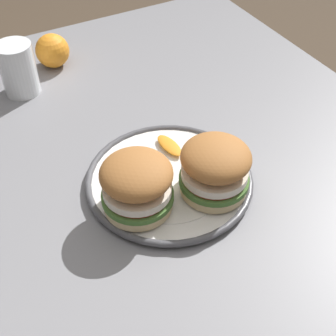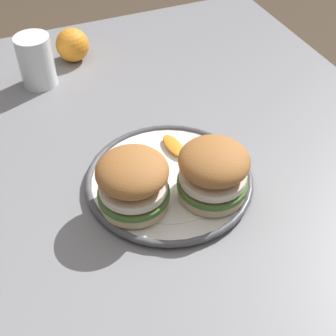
# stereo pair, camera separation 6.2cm
# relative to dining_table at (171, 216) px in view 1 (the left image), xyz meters

# --- Properties ---
(dining_table) EXTENTS (1.32, 1.04, 0.71)m
(dining_table) POSITION_rel_dining_table_xyz_m (0.00, 0.00, 0.00)
(dining_table) COLOR gray
(dining_table) RESTS_ON ground
(dinner_plate) EXTENTS (0.30, 0.30, 0.02)m
(dinner_plate) POSITION_rel_dining_table_xyz_m (0.01, 0.00, 0.09)
(dinner_plate) COLOR white
(dinner_plate) RESTS_ON dining_table
(sandwich_half_left) EXTENTS (0.14, 0.14, 0.10)m
(sandwich_half_left) POSITION_rel_dining_table_xyz_m (-0.06, -0.05, 0.15)
(sandwich_half_left) COLOR beige
(sandwich_half_left) RESTS_ON dinner_plate
(sandwich_half_right) EXTENTS (0.15, 0.15, 0.10)m
(sandwich_half_right) POSITION_rel_dining_table_xyz_m (-0.03, 0.08, 0.15)
(sandwich_half_right) COLOR beige
(sandwich_half_right) RESTS_ON dinner_plate
(orange_peel_curled) EXTENTS (0.08, 0.08, 0.01)m
(orange_peel_curled) POSITION_rel_dining_table_xyz_m (0.03, -0.08, 0.10)
(orange_peel_curled) COLOR orange
(orange_peel_curled) RESTS_ON dinner_plate
(orange_peel_strip_long) EXTENTS (0.07, 0.04, 0.01)m
(orange_peel_strip_long) POSITION_rel_dining_table_xyz_m (0.08, -0.04, 0.10)
(orange_peel_strip_long) COLOR orange
(orange_peel_strip_long) RESTS_ON dinner_plate
(drinking_glass) EXTENTS (0.08, 0.08, 0.12)m
(drinking_glass) POSITION_rel_dining_table_xyz_m (0.42, 0.15, 0.13)
(drinking_glass) COLOR white
(drinking_glass) RESTS_ON dining_table
(whole_orange) EXTENTS (0.08, 0.08, 0.08)m
(whole_orange) POSITION_rel_dining_table_xyz_m (0.49, 0.05, 0.12)
(whole_orange) COLOR orange
(whole_orange) RESTS_ON dining_table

